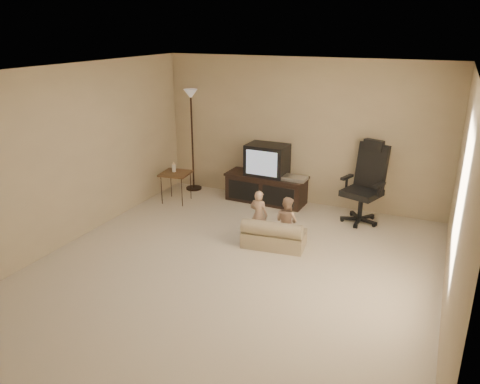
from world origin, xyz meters
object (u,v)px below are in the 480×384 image
object	(u,v)px
toddler_left	(259,215)
tv_stand	(267,178)
office_chair	(364,193)
floor_lamp	(191,118)
side_table	(175,173)
toddler_right	(287,221)
child_sofa	(273,236)

from	to	relation	value
toddler_left	tv_stand	bearing A→B (deg)	-70.38
office_chair	floor_lamp	bearing A→B (deg)	-165.27
side_table	floor_lamp	size ratio (longest dim) A/B	0.38
floor_lamp	toddler_right	xyz separation A→B (m)	(2.42, -1.59, -1.02)
tv_stand	office_chair	size ratio (longest dim) A/B	1.12
tv_stand	office_chair	world-z (taller)	office_chair
tv_stand	child_sofa	world-z (taller)	tv_stand
floor_lamp	toddler_right	size ratio (longest dim) A/B	2.59
tv_stand	floor_lamp	size ratio (longest dim) A/B	0.77
child_sofa	toddler_left	world-z (taller)	toddler_left
child_sofa	toddler_right	size ratio (longest dim) A/B	1.26
floor_lamp	child_sofa	size ratio (longest dim) A/B	2.06
floor_lamp	child_sofa	distance (m)	3.09
tv_stand	toddler_right	world-z (taller)	tv_stand
child_sofa	toddler_right	bearing A→B (deg)	34.26
floor_lamp	toddler_left	world-z (taller)	floor_lamp
toddler_right	child_sofa	bearing A→B (deg)	60.82
office_chair	child_sofa	world-z (taller)	office_chair
tv_stand	floor_lamp	distance (m)	1.80
side_table	child_sofa	xyz separation A→B (m)	(2.22, -1.01, -0.35)
toddler_left	toddler_right	bearing A→B (deg)	177.11
child_sofa	office_chair	bearing A→B (deg)	49.68
office_chair	floor_lamp	size ratio (longest dim) A/B	0.69
child_sofa	side_table	bearing A→B (deg)	148.69
office_chair	side_table	distance (m)	3.23
child_sofa	tv_stand	bearing A→B (deg)	107.39
tv_stand	side_table	distance (m)	1.61
side_table	toddler_left	xyz separation A→B (m)	(1.92, -0.84, -0.14)
child_sofa	toddler_left	xyz separation A→B (m)	(-0.30, 0.17, 0.20)
side_table	floor_lamp	xyz separation A→B (m)	(-0.05, 0.71, 0.87)
toddler_left	toddler_right	world-z (taller)	toddler_left
floor_lamp	child_sofa	world-z (taller)	floor_lamp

